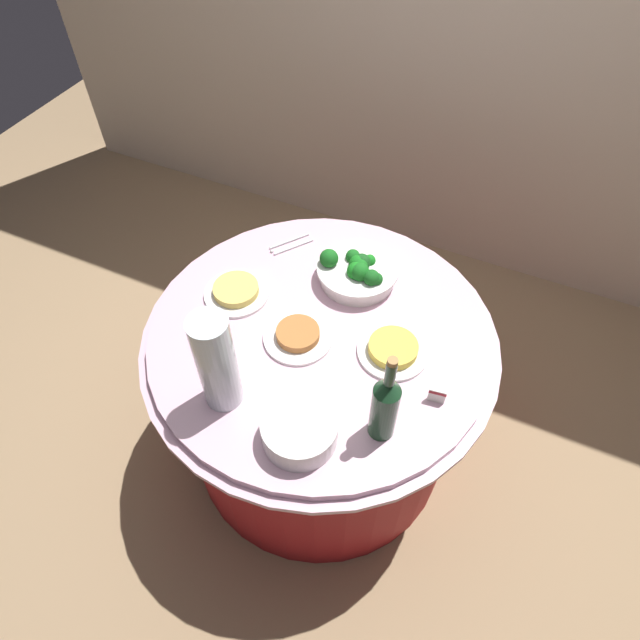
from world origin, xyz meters
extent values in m
plane|color=#9E7F5B|center=(0.00, 0.00, 0.00)|extent=(6.00, 6.00, 0.00)
cylinder|color=maroon|center=(0.00, 0.00, 0.34)|extent=(1.01, 1.01, 0.69)
cylinder|color=#E0B2C6|center=(0.00, 0.00, 0.70)|extent=(1.16, 1.16, 0.02)
cylinder|color=#E0B2C6|center=(0.00, 0.00, 0.72)|extent=(1.10, 1.10, 0.03)
cylinder|color=white|center=(0.02, 0.26, 0.77)|extent=(0.26, 0.26, 0.05)
cylinder|color=white|center=(0.02, 0.26, 0.80)|extent=(0.28, 0.28, 0.01)
sphere|color=#19831E|center=(0.03, 0.22, 0.81)|extent=(0.06, 0.06, 0.06)
sphere|color=#197A1E|center=(0.02, 0.26, 0.81)|extent=(0.06, 0.06, 0.06)
sphere|color=#19661E|center=(-0.07, 0.23, 0.82)|extent=(0.06, 0.06, 0.06)
sphere|color=#196B1E|center=(0.05, 0.22, 0.82)|extent=(0.06, 0.06, 0.06)
sphere|color=#195D1E|center=(0.02, 0.26, 0.82)|extent=(0.05, 0.05, 0.05)
sphere|color=#195F1E|center=(0.10, 0.22, 0.81)|extent=(0.04, 0.04, 0.04)
sphere|color=#19651E|center=(0.02, 0.27, 0.81)|extent=(0.05, 0.05, 0.05)
sphere|color=#197B1E|center=(0.05, 0.30, 0.81)|extent=(0.04, 0.04, 0.04)
sphere|color=#19551E|center=(0.03, 0.27, 0.81)|extent=(0.06, 0.06, 0.06)
sphere|color=#19601E|center=(0.09, 0.21, 0.82)|extent=(0.06, 0.06, 0.06)
sphere|color=#19661E|center=(-0.01, 0.29, 0.81)|extent=(0.05, 0.05, 0.05)
sphere|color=#19701E|center=(0.04, 0.25, 0.82)|extent=(0.05, 0.05, 0.05)
cylinder|color=white|center=(0.11, -0.37, 0.74)|extent=(0.21, 0.21, 0.01)
cylinder|color=white|center=(0.11, -0.37, 0.76)|extent=(0.21, 0.21, 0.01)
cylinder|color=white|center=(0.11, -0.37, 0.77)|extent=(0.21, 0.21, 0.01)
cylinder|color=white|center=(0.11, -0.37, 0.78)|extent=(0.21, 0.21, 0.01)
cylinder|color=white|center=(0.11, -0.37, 0.79)|extent=(0.21, 0.21, 0.01)
cylinder|color=white|center=(0.11, -0.37, 0.80)|extent=(0.21, 0.21, 0.01)
cylinder|color=white|center=(0.11, -0.37, 0.80)|extent=(0.21, 0.21, 0.01)
cylinder|color=white|center=(0.11, -0.37, 0.81)|extent=(0.21, 0.21, 0.01)
cylinder|color=#1B4025|center=(0.30, -0.25, 0.84)|extent=(0.07, 0.07, 0.20)
cone|color=#1B4025|center=(0.30, -0.25, 0.96)|extent=(0.07, 0.07, 0.04)
cylinder|color=#1B4025|center=(0.30, -0.25, 1.02)|extent=(0.03, 0.03, 0.08)
cylinder|color=#B2844C|center=(0.30, -0.25, 1.07)|extent=(0.03, 0.03, 0.02)
cylinder|color=silver|center=(-0.15, -0.34, 0.91)|extent=(0.11, 0.11, 0.34)
sphere|color=#E5B26B|center=(-0.13, -0.34, 0.78)|extent=(0.06, 0.06, 0.06)
sphere|color=#E5B26B|center=(-0.16, -0.32, 0.78)|extent=(0.06, 0.06, 0.06)
sphere|color=#E5B26B|center=(-0.16, -0.36, 0.78)|extent=(0.06, 0.06, 0.06)
sphere|color=#72C64C|center=(-0.13, -0.33, 0.83)|extent=(0.06, 0.06, 0.06)
sphere|color=#72C64C|center=(-0.17, -0.33, 0.83)|extent=(0.06, 0.06, 0.06)
sphere|color=#72C64C|center=(-0.15, -0.36, 0.83)|extent=(0.06, 0.06, 0.06)
sphere|color=red|center=(-0.14, -0.32, 0.89)|extent=(0.06, 0.06, 0.06)
sphere|color=red|center=(-0.17, -0.34, 0.89)|extent=(0.06, 0.06, 0.06)
sphere|color=red|center=(-0.14, -0.36, 0.89)|extent=(0.06, 0.06, 0.06)
cylinder|color=silver|center=(-0.28, 0.33, 0.74)|extent=(0.10, 0.13, 0.01)
cylinder|color=silver|center=(-0.25, 0.31, 0.74)|extent=(0.10, 0.13, 0.01)
sphere|color=silver|center=(-0.31, 0.26, 0.74)|extent=(0.01, 0.01, 0.01)
cylinder|color=white|center=(-0.05, -0.06, 0.75)|extent=(0.22, 0.22, 0.01)
cylinder|color=#B77038|center=(-0.05, -0.06, 0.77)|extent=(0.14, 0.14, 0.03)
cylinder|color=white|center=(0.24, 0.01, 0.75)|extent=(0.22, 0.22, 0.01)
cylinder|color=#F2D14C|center=(0.24, 0.01, 0.77)|extent=(0.15, 0.15, 0.03)
cylinder|color=white|center=(-0.32, 0.02, 0.75)|extent=(0.22, 0.22, 0.01)
cylinder|color=#EACC60|center=(-0.32, 0.02, 0.77)|extent=(0.15, 0.15, 0.03)
cube|color=white|center=(0.41, -0.10, 0.77)|extent=(0.05, 0.01, 0.05)
cube|color=maroon|center=(0.41, -0.10, 0.79)|extent=(0.05, 0.01, 0.01)
camera|label=1|loc=(0.46, -0.99, 2.11)|focal=30.72mm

